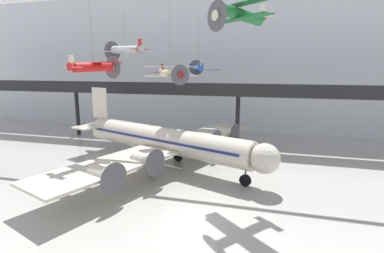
{
  "coord_description": "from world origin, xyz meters",
  "views": [
    {
      "loc": [
        5.6,
        -22.37,
        12.74
      ],
      "look_at": [
        -3.02,
        8.95,
        6.28
      ],
      "focal_mm": 28.0,
      "sensor_mm": 36.0,
      "label": 1
    }
  ],
  "objects_px": {
    "suspended_plane_green_biplane": "(241,14)",
    "suspended_plane_blue_trainer": "(198,68)",
    "suspended_plane_red_highwing": "(93,67)",
    "suspended_plane_silver_racer": "(126,50)",
    "airliner_silver_main": "(163,140)",
    "suspended_plane_cream_biplane": "(171,72)"
  },
  "relations": [
    {
      "from": "suspended_plane_blue_trainer",
      "to": "suspended_plane_silver_racer",
      "type": "distance_m",
      "value": 12.24
    },
    {
      "from": "suspended_plane_blue_trainer",
      "to": "suspended_plane_green_biplane",
      "type": "bearing_deg",
      "value": -177.02
    },
    {
      "from": "suspended_plane_cream_biplane",
      "to": "suspended_plane_silver_racer",
      "type": "height_order",
      "value": "suspended_plane_silver_racer"
    },
    {
      "from": "suspended_plane_green_biplane",
      "to": "suspended_plane_blue_trainer",
      "type": "xyz_separation_m",
      "value": [
        -8.9,
        18.97,
        -5.09
      ]
    },
    {
      "from": "suspended_plane_green_biplane",
      "to": "suspended_plane_red_highwing",
      "type": "relative_size",
      "value": 0.67
    },
    {
      "from": "suspended_plane_green_biplane",
      "to": "suspended_plane_silver_racer",
      "type": "relative_size",
      "value": 0.72
    },
    {
      "from": "suspended_plane_silver_racer",
      "to": "suspended_plane_green_biplane",
      "type": "bearing_deg",
      "value": 164.69
    },
    {
      "from": "suspended_plane_blue_trainer",
      "to": "suspended_plane_cream_biplane",
      "type": "bearing_deg",
      "value": 151.56
    },
    {
      "from": "suspended_plane_red_highwing",
      "to": "suspended_plane_blue_trainer",
      "type": "bearing_deg",
      "value": 0.05
    },
    {
      "from": "airliner_silver_main",
      "to": "suspended_plane_cream_biplane",
      "type": "xyz_separation_m",
      "value": [
        0.12,
        3.14,
        8.61
      ]
    },
    {
      "from": "suspended_plane_silver_racer",
      "to": "suspended_plane_red_highwing",
      "type": "bearing_deg",
      "value": 128.26
    },
    {
      "from": "airliner_silver_main",
      "to": "suspended_plane_silver_racer",
      "type": "relative_size",
      "value": 3.83
    },
    {
      "from": "suspended_plane_cream_biplane",
      "to": "airliner_silver_main",
      "type": "bearing_deg",
      "value": -47.67
    },
    {
      "from": "suspended_plane_cream_biplane",
      "to": "suspended_plane_red_highwing",
      "type": "xyz_separation_m",
      "value": [
        -5.54,
        -9.44,
        0.76
      ]
    },
    {
      "from": "suspended_plane_blue_trainer",
      "to": "suspended_plane_red_highwing",
      "type": "bearing_deg",
      "value": 139.29
    },
    {
      "from": "suspended_plane_red_highwing",
      "to": "suspended_plane_silver_racer",
      "type": "bearing_deg",
      "value": 34.47
    },
    {
      "from": "suspended_plane_green_biplane",
      "to": "suspended_plane_silver_racer",
      "type": "bearing_deg",
      "value": -86.52
    },
    {
      "from": "suspended_plane_cream_biplane",
      "to": "suspended_plane_green_biplane",
      "type": "bearing_deg",
      "value": 4.46
    },
    {
      "from": "suspended_plane_red_highwing",
      "to": "airliner_silver_main",
      "type": "bearing_deg",
      "value": -22.04
    },
    {
      "from": "suspended_plane_silver_racer",
      "to": "airliner_silver_main",
      "type": "bearing_deg",
      "value": 156.77
    },
    {
      "from": "airliner_silver_main",
      "to": "suspended_plane_cream_biplane",
      "type": "relative_size",
      "value": 3.22
    },
    {
      "from": "suspended_plane_cream_biplane",
      "to": "suspended_plane_blue_trainer",
      "type": "height_order",
      "value": "suspended_plane_blue_trainer"
    }
  ]
}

